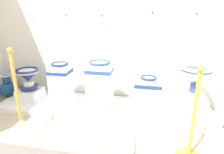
% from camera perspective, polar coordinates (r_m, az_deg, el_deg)
% --- Properties ---
extents(wall_back, '(4.11, 0.06, 2.96)m').
position_cam_1_polar(wall_back, '(3.20, -1.05, 18.71)').
color(wall_back, silver).
rests_on(wall_back, ground_plane).
extents(display_platform, '(3.22, 0.80, 0.09)m').
position_cam_1_polar(display_platform, '(3.09, -2.70, -8.90)').
color(display_platform, white).
rests_on(display_platform, ground_plane).
extents(plinth_block_slender_white, '(0.36, 0.34, 0.14)m').
position_cam_1_polar(plinth_block_slender_white, '(3.58, -22.67, -4.40)').
color(plinth_block_slender_white, white).
rests_on(plinth_block_slender_white, display_platform).
extents(antique_toilet_slender_white, '(0.38, 0.38, 0.35)m').
position_cam_1_polar(antique_toilet_slender_white, '(3.49, -23.26, 0.18)').
color(antique_toilet_slender_white, navy).
rests_on(antique_toilet_slender_white, plinth_block_slender_white).
extents(plinth_block_pale_glazed, '(0.28, 0.32, 0.21)m').
position_cam_1_polar(plinth_block_pale_glazed, '(3.26, -14.25, -5.12)').
color(plinth_block_pale_glazed, white).
rests_on(plinth_block_pale_glazed, display_platform).
extents(antique_toilet_pale_glazed, '(0.31, 0.31, 0.43)m').
position_cam_1_polar(antique_toilet_pale_glazed, '(3.15, -14.69, 0.25)').
color(antique_toilet_pale_glazed, white).
rests_on(antique_toilet_pale_glazed, plinth_block_pale_glazed).
extents(plinth_block_squat_floral, '(0.32, 0.37, 0.23)m').
position_cam_1_polar(plinth_block_squat_floral, '(2.97, -3.37, -6.67)').
color(plinth_block_squat_floral, white).
rests_on(plinth_block_squat_floral, display_platform).
extents(antique_toilet_squat_floral, '(0.37, 0.31, 0.48)m').
position_cam_1_polar(antique_toilet_squat_floral, '(2.84, -3.50, 0.00)').
color(antique_toilet_squat_floral, white).
rests_on(antique_toilet_squat_floral, plinth_block_squat_floral).
extents(plinth_block_tall_cobalt, '(0.37, 0.28, 0.09)m').
position_cam_1_polar(plinth_block_tall_cobalt, '(3.00, 10.12, -8.10)').
color(plinth_block_tall_cobalt, white).
rests_on(plinth_block_tall_cobalt, display_platform).
extents(antique_toilet_tall_cobalt, '(0.38, 0.27, 0.41)m').
position_cam_1_polar(antique_toilet_tall_cobalt, '(2.90, 10.38, -3.71)').
color(antique_toilet_tall_cobalt, silver).
rests_on(antique_toilet_tall_cobalt, plinth_block_tall_cobalt).
extents(plinth_block_leftmost, '(0.34, 0.39, 0.27)m').
position_cam_1_polar(plinth_block_leftmost, '(2.99, 22.11, -7.40)').
color(plinth_block_leftmost, white).
rests_on(plinth_block_leftmost, display_platform).
extents(antique_toilet_leftmost, '(0.42, 0.42, 0.41)m').
position_cam_1_polar(antique_toilet_leftmost, '(2.84, 23.12, 0.52)').
color(antique_toilet_leftmost, white).
rests_on(antique_toilet_leftmost, plinth_block_leftmost).
extents(info_placard_first, '(0.11, 0.01, 0.14)m').
position_cam_1_polar(info_placard_first, '(3.66, -22.18, 15.74)').
color(info_placard_first, white).
extents(info_placard_second, '(0.12, 0.01, 0.12)m').
position_cam_1_polar(info_placard_second, '(3.36, -12.36, 16.45)').
color(info_placard_second, white).
extents(info_placard_third, '(0.13, 0.01, 0.15)m').
position_cam_1_polar(info_placard_third, '(3.17, -2.13, 16.54)').
color(info_placard_third, white).
extents(info_placard_fourth, '(0.09, 0.01, 0.14)m').
position_cam_1_polar(info_placard_fourth, '(3.09, 12.15, 17.10)').
color(info_placard_fourth, white).
extents(info_placard_fifth, '(0.12, 0.01, 0.11)m').
position_cam_1_polar(info_placard_fifth, '(3.16, 24.01, 15.85)').
color(info_placard_fifth, white).
extents(decorative_vase_companion, '(0.29, 0.29, 0.43)m').
position_cam_1_polar(decorative_vase_companion, '(3.92, -27.97, -2.97)').
color(decorative_vase_companion, white).
rests_on(decorative_vase_companion, ground_plane).
extents(stanchion_post_near_left, '(0.23, 0.23, 1.08)m').
position_cam_1_polar(stanchion_post_near_left, '(2.66, -25.39, -7.81)').
color(stanchion_post_near_left, gold).
rests_on(stanchion_post_near_left, ground_plane).
extents(stanchion_post_near_right, '(0.26, 0.26, 0.99)m').
position_cam_1_polar(stanchion_post_near_right, '(2.21, 22.07, -15.00)').
color(stanchion_post_near_right, gold).
rests_on(stanchion_post_near_right, ground_plane).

